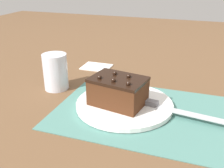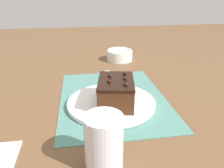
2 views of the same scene
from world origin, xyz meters
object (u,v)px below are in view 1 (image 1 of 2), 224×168
at_px(chocolate_cake, 118,91).
at_px(drinking_glass, 55,72).
at_px(cake_plate, 124,104).
at_px(serving_knife, 158,105).

bearing_deg(chocolate_cake, drinking_glass, -16.30).
bearing_deg(cake_plate, chocolate_cake, 45.38).
relative_size(cake_plate, chocolate_cake, 1.69).
bearing_deg(chocolate_cake, serving_knife, -169.47).
height_order(serving_knife, drinking_glass, drinking_glass).
height_order(chocolate_cake, serving_knife, chocolate_cake).
distance_m(cake_plate, drinking_glass, 0.25).
distance_m(cake_plate, chocolate_cake, 0.05).
xyz_separation_m(chocolate_cake, drinking_glass, (0.23, -0.07, 0.00)).
bearing_deg(serving_knife, chocolate_cake, -71.46).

